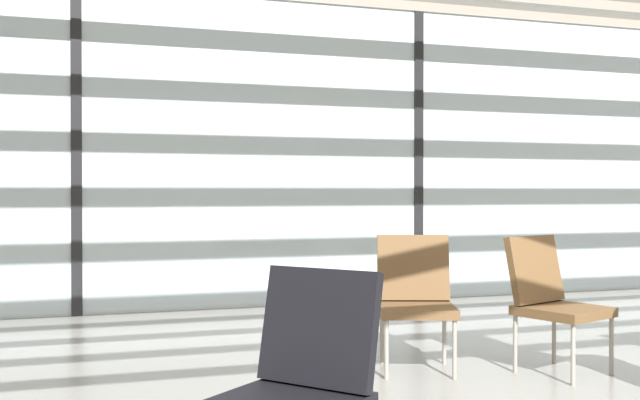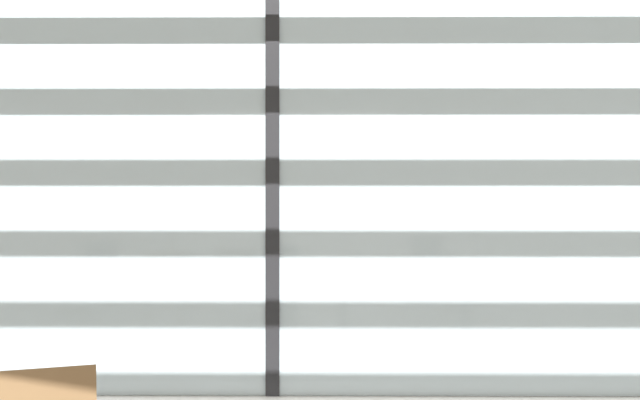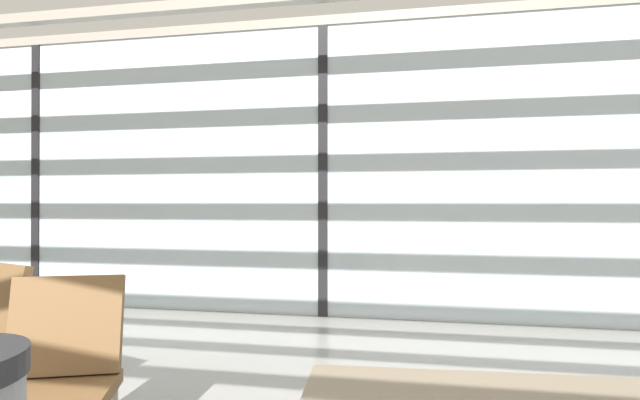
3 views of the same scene
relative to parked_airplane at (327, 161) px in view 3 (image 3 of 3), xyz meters
The scene contains 5 objects.
glass_curtain_wall 5.65m from the parked_airplane, 80.51° to the right, with size 14.00×0.08×3.10m, color silver.
window_mullion_0 6.14m from the parked_airplane, 114.92° to the right, with size 0.10×0.12×3.10m, color black.
window_mullion_1 5.65m from the parked_airplane, 80.51° to the right, with size 0.10×0.12×3.10m, color black.
parked_airplane is the anchor object (origin of this frame).
lounge_chair_1 8.95m from the parked_airplane, 87.72° to the right, with size 0.63×0.66×0.87m.
Camera 3 is at (0.93, 0.11, 1.21)m, focal length 27.15 mm.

